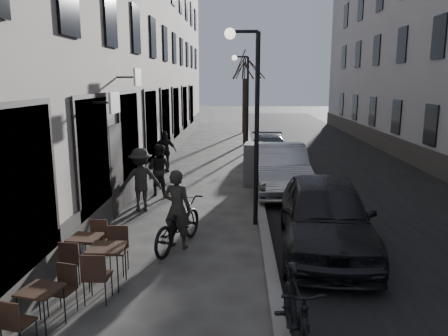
# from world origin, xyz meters

# --- Properties ---
(road) EXTENTS (7.30, 60.00, 0.00)m
(road) POSITION_xyz_m (3.85, 16.00, 0.00)
(road) COLOR black
(road) RESTS_ON ground
(kerb) EXTENTS (0.25, 60.00, 0.12)m
(kerb) POSITION_xyz_m (0.20, 16.00, 0.06)
(kerb) COLOR gray
(kerb) RESTS_ON ground
(streetlamp_near) EXTENTS (0.90, 0.28, 5.09)m
(streetlamp_near) POSITION_xyz_m (-0.17, 6.00, 3.16)
(streetlamp_near) COLOR black
(streetlamp_near) RESTS_ON ground
(streetlamp_far) EXTENTS (0.90, 0.28, 5.09)m
(streetlamp_far) POSITION_xyz_m (-0.17, 18.00, 3.16)
(streetlamp_far) COLOR black
(streetlamp_far) RESTS_ON ground
(tree_near) EXTENTS (2.40, 2.40, 5.70)m
(tree_near) POSITION_xyz_m (-0.10, 21.00, 4.66)
(tree_near) COLOR black
(tree_near) RESTS_ON ground
(tree_far) EXTENTS (2.40, 2.40, 5.70)m
(tree_far) POSITION_xyz_m (-0.10, 27.00, 4.66)
(tree_far) COLOR black
(tree_far) RESTS_ON ground
(bistro_set_a) EXTENTS (0.70, 1.43, 0.82)m
(bistro_set_a) POSITION_xyz_m (-3.49, 0.80, 0.42)
(bistro_set_a) COLOR #312116
(bistro_set_a) RESTS_ON ground
(bistro_set_b) EXTENTS (0.64, 1.57, 0.93)m
(bistro_set_b) POSITION_xyz_m (-2.91, 2.31, 0.48)
(bistro_set_b) COLOR #312116
(bistro_set_b) RESTS_ON ground
(bistro_set_c) EXTENTS (0.63, 1.46, 0.84)m
(bistro_set_c) POSITION_xyz_m (-3.57, 3.01, 0.43)
(bistro_set_c) COLOR #312116
(bistro_set_c) RESTS_ON ground
(utility_cabinet) EXTENTS (0.68, 1.09, 1.55)m
(utility_cabinet) POSITION_xyz_m (0.05, 10.57, 0.77)
(utility_cabinet) COLOR #58585A
(utility_cabinet) RESTS_ON ground
(bicycle) EXTENTS (1.41, 2.29, 1.14)m
(bicycle) POSITION_xyz_m (-1.86, 4.29, 0.57)
(bicycle) COLOR black
(bicycle) RESTS_ON ground
(cyclist_rider) EXTENTS (0.78, 0.64, 1.86)m
(cyclist_rider) POSITION_xyz_m (-1.86, 4.29, 0.93)
(cyclist_rider) COLOR #2B2925
(cyclist_rider) RESTS_ON ground
(pedestrian_near) EXTENTS (1.03, 0.93, 1.74)m
(pedestrian_near) POSITION_xyz_m (-3.12, 8.95, 0.87)
(pedestrian_near) COLOR black
(pedestrian_near) RESTS_ON ground
(pedestrian_mid) EXTENTS (1.36, 1.02, 1.88)m
(pedestrian_mid) POSITION_xyz_m (-3.34, 7.17, 0.94)
(pedestrian_mid) COLOR #2D2927
(pedestrian_mid) RESTS_ON ground
(pedestrian_far) EXTENTS (1.03, 0.46, 1.73)m
(pedestrian_far) POSITION_xyz_m (-3.60, 12.86, 0.87)
(pedestrian_far) COLOR black
(pedestrian_far) RESTS_ON ground
(car_near) EXTENTS (2.38, 5.05, 1.67)m
(car_near) POSITION_xyz_m (1.50, 4.25, 0.84)
(car_near) COLOR black
(car_near) RESTS_ON ground
(car_mid) EXTENTS (1.74, 4.92, 1.62)m
(car_mid) POSITION_xyz_m (1.00, 9.66, 0.81)
(car_mid) COLOR #979B9F
(car_mid) RESTS_ON ground
(car_far) EXTENTS (1.86, 4.44, 1.28)m
(car_far) POSITION_xyz_m (1.00, 14.82, 0.64)
(car_far) COLOR #3F434B
(car_far) RESTS_ON ground
(moped) EXTENTS (0.69, 2.08, 1.23)m
(moped) POSITION_xyz_m (0.35, 0.27, 0.62)
(moped) COLOR black
(moped) RESTS_ON ground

